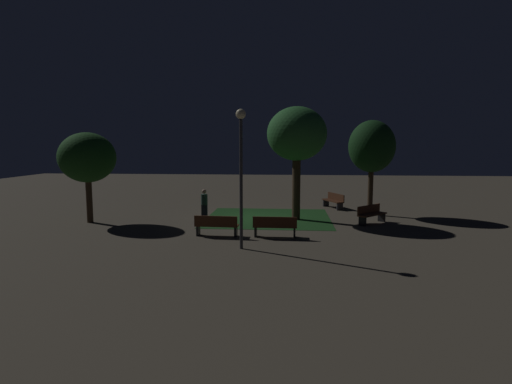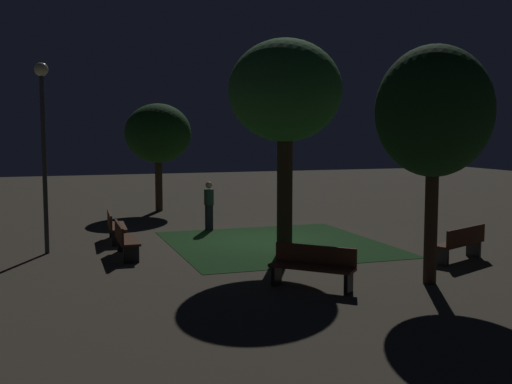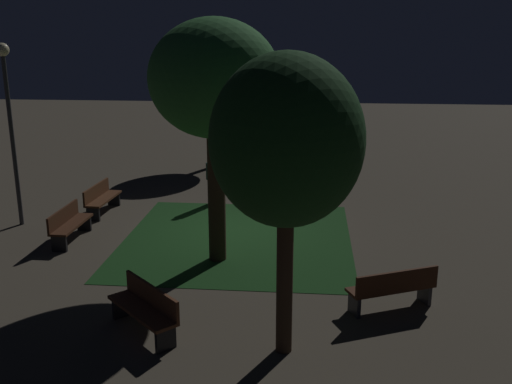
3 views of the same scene
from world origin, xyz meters
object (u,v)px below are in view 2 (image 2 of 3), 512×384
object	(u,v)px
tree_right_canopy	(158,134)
lamp_post_near_wall	(43,127)
bench_corner	(115,225)
bench_lawn_edge	(461,242)
bench_path_side	(125,239)
tree_back_left	(285,93)
tree_near_wall	(434,112)
pedestrian	(209,205)
bench_front_left	(313,265)

from	to	relation	value
tree_right_canopy	lamp_post_near_wall	world-z (taller)	lamp_post_near_wall
bench_corner	bench_lawn_edge	distance (m)	9.77
bench_path_side	tree_back_left	distance (m)	5.65
bench_corner	tree_near_wall	size ratio (longest dim) A/B	0.36
lamp_post_near_wall	pedestrian	bearing A→B (deg)	115.47
bench_path_side	tree_back_left	xyz separation A→B (m)	(0.93, 4.09, 3.78)
tree_back_left	lamp_post_near_wall	bearing A→B (deg)	-109.19
bench_path_side	tree_near_wall	bearing A→B (deg)	49.90
bench_path_side	bench_front_left	size ratio (longest dim) A/B	1.12
bench_lawn_edge	bench_front_left	xyz separation A→B (m)	(1.28, -4.62, 0.00)
bench_front_left	lamp_post_near_wall	distance (m)	8.26
bench_path_side	tree_right_canopy	xyz separation A→B (m)	(-9.12, 2.50, 2.66)
bench_lawn_edge	tree_right_canopy	bearing A→B (deg)	-156.19
tree_back_left	tree_right_canopy	xyz separation A→B (m)	(-10.05, -1.60, -1.11)
bench_lawn_edge	pedestrian	xyz separation A→B (m)	(-6.84, -4.77, 0.37)
tree_right_canopy	lamp_post_near_wall	xyz separation A→B (m)	(7.96, -4.41, 0.23)
bench_corner	lamp_post_near_wall	world-z (taller)	lamp_post_near_wall
bench_front_left	pedestrian	distance (m)	8.12
bench_corner	lamp_post_near_wall	bearing A→B (deg)	-56.60
bench_corner	bench_path_side	distance (m)	2.42
bench_path_side	pedestrian	bearing A→B (deg)	138.44
tree_near_wall	pedestrian	world-z (taller)	tree_near_wall
bench_lawn_edge	tree_near_wall	distance (m)	4.16
bench_path_side	bench_front_left	world-z (taller)	same
bench_corner	pedestrian	distance (m)	3.41
bench_front_left	tree_right_canopy	world-z (taller)	tree_right_canopy
bench_lawn_edge	tree_right_canopy	xyz separation A→B (m)	(-12.37, -5.46, 2.66)
bench_corner	tree_right_canopy	xyz separation A→B (m)	(-6.70, 2.50, 2.66)
bench_lawn_edge	tree_back_left	bearing A→B (deg)	-120.99
pedestrian	bench_corner	bearing A→B (deg)	-69.88
bench_front_left	tree_near_wall	xyz separation A→B (m)	(0.43, 2.55, 3.18)
tree_near_wall	tree_right_canopy	bearing A→B (deg)	-166.46
lamp_post_near_wall	bench_front_left	bearing A→B (deg)	42.71
bench_path_side	pedestrian	size ratio (longest dim) A/B	1.12
lamp_post_near_wall	tree_near_wall	bearing A→B (deg)	51.88
bench_corner	pedestrian	xyz separation A→B (m)	(-1.17, 3.18, 0.37)
tree_back_left	bench_corner	bearing A→B (deg)	-129.31
tree_back_left	lamp_post_near_wall	distance (m)	6.42
bench_corner	tree_near_wall	xyz separation A→B (m)	(7.38, 5.88, 3.18)
bench_path_side	lamp_post_near_wall	world-z (taller)	lamp_post_near_wall
bench_front_left	pedestrian	bearing A→B (deg)	-178.94
bench_front_left	tree_near_wall	bearing A→B (deg)	80.35
tree_right_canopy	tree_near_wall	distance (m)	14.49
lamp_post_near_wall	tree_right_canopy	bearing A→B (deg)	151.01
tree_back_left	pedestrian	xyz separation A→B (m)	(-4.52, -0.91, -3.41)
tree_right_canopy	pedestrian	size ratio (longest dim) A/B	2.71
bench_corner	bench_front_left	xyz separation A→B (m)	(6.95, 3.33, 0.00)
tree_back_left	pedestrian	distance (m)	5.73
bench_path_side	tree_near_wall	xyz separation A→B (m)	(4.96, 5.88, 3.18)
pedestrian	tree_right_canopy	bearing A→B (deg)	-172.90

